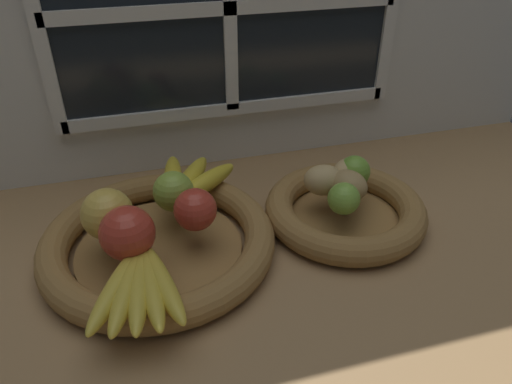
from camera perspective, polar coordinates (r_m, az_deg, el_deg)
ground_plane at (r=80.70cm, az=1.93°, el=-6.55°), size 140.00×90.00×3.00cm
back_wall at (r=93.60cm, az=-3.44°, el=19.38°), size 140.00×4.60×55.00cm
fruit_bowl_left at (r=77.45cm, az=-11.46°, el=-5.79°), size 36.69×36.69×4.73cm
fruit_bowl_right at (r=84.13cm, az=10.49°, el=-2.14°), size 27.52×27.52×4.73cm
apple_red_front at (r=69.46cm, az=-15.01°, el=-4.73°), size 7.83×7.83×7.83cm
apple_golden_left at (r=74.15cm, az=-17.21°, el=-2.51°), size 7.75×7.75×7.75cm
apple_red_right at (r=73.33cm, az=-7.22°, el=-2.08°), size 6.61×6.61×6.61cm
apple_green_back at (r=78.09cm, az=-9.77°, el=0.07°), size 6.59×6.59×6.59cm
banana_bunch_front at (r=65.11cm, az=-13.64°, el=-10.44°), size 13.58×18.39×2.72cm
banana_bunch_back at (r=83.60cm, az=-8.00°, el=1.26°), size 14.54×16.68×3.19cm
potato_oblong at (r=82.03cm, az=8.00°, el=1.41°), size 7.60×6.63×5.19cm
potato_large at (r=81.36cm, az=10.85°, el=0.78°), size 8.26×8.63×5.08cm
potato_back at (r=85.25cm, az=10.83°, el=2.30°), size 8.18×7.55×4.85cm
lime_near at (r=77.69cm, az=10.36°, el=-0.79°), size 5.24×5.24×5.24cm
lime_far at (r=85.10cm, az=11.56°, el=2.42°), size 5.53×5.53×5.53cm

